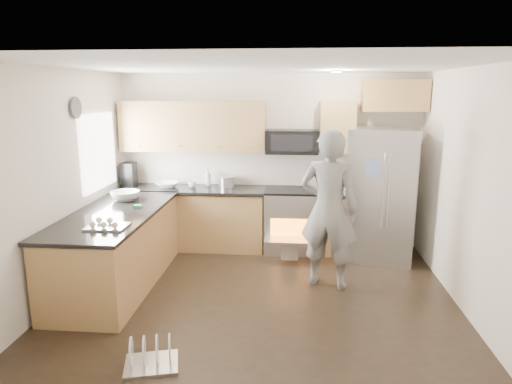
# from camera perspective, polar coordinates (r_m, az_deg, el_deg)

# --- Properties ---
(ground) EXTENTS (4.50, 4.50, 0.00)m
(ground) POSITION_cam_1_polar(r_m,az_deg,el_deg) (5.42, 0.19, -13.13)
(ground) COLOR black
(ground) RESTS_ON ground
(room_shell) EXTENTS (4.54, 4.04, 2.62)m
(room_shell) POSITION_cam_1_polar(r_m,az_deg,el_deg) (4.95, -0.20, 4.72)
(room_shell) COLOR silver
(room_shell) RESTS_ON ground
(back_cabinet_run) EXTENTS (4.45, 0.64, 2.50)m
(back_cabinet_run) POSITION_cam_1_polar(r_m,az_deg,el_deg) (6.83, -3.51, 0.86)
(back_cabinet_run) COLOR #A26F41
(back_cabinet_run) RESTS_ON ground
(peninsula) EXTENTS (0.96, 2.36, 1.04)m
(peninsula) POSITION_cam_1_polar(r_m,az_deg,el_deg) (5.86, -17.00, -6.74)
(peninsula) COLOR #A26F41
(peninsula) RESTS_ON ground
(stove_range) EXTENTS (0.76, 0.97, 1.79)m
(stove_range) POSITION_cam_1_polar(r_m,az_deg,el_deg) (6.77, 4.37, -1.77)
(stove_range) COLOR #B7B7BC
(stove_range) RESTS_ON ground
(refrigerator) EXTENTS (1.02, 0.85, 1.85)m
(refrigerator) POSITION_cam_1_polar(r_m,az_deg,el_deg) (6.58, 15.27, -0.36)
(refrigerator) COLOR #B7B7BC
(refrigerator) RESTS_ON ground
(person) EXTENTS (0.81, 0.64, 1.93)m
(person) POSITION_cam_1_polar(r_m,az_deg,el_deg) (5.50, 9.09, -2.17)
(person) COLOR gray
(person) RESTS_ON ground
(dish_rack) EXTENTS (0.53, 0.47, 0.28)m
(dish_rack) POSITION_cam_1_polar(r_m,az_deg,el_deg) (4.32, -12.98, -19.55)
(dish_rack) COLOR #B7B7BC
(dish_rack) RESTS_ON ground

